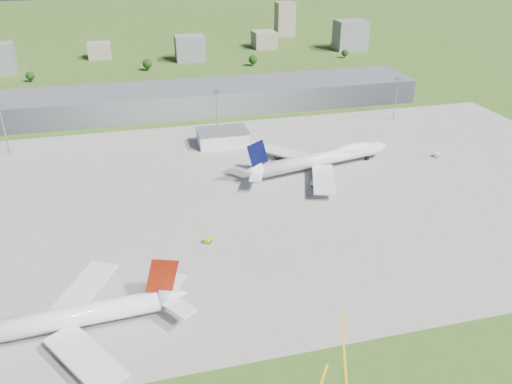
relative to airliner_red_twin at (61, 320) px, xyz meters
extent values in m
plane|color=#38581B|center=(60.69, 181.78, -5.42)|extent=(1400.00, 1400.00, 0.00)
cube|color=gray|center=(70.69, 71.78, -5.38)|extent=(360.00, 190.00, 0.08)
cube|color=slate|center=(60.69, 196.78, 2.08)|extent=(300.00, 42.00, 15.00)
cube|color=silver|center=(70.69, 131.78, -1.42)|extent=(26.00, 16.00, 8.00)
cylinder|color=gray|center=(-39.31, 146.78, 7.08)|extent=(0.70, 0.70, 25.00)
cylinder|color=gray|center=(70.69, 146.78, 7.08)|extent=(0.70, 0.70, 25.00)
cube|color=gray|center=(70.69, 146.78, 19.88)|extent=(3.50, 2.00, 1.20)
cylinder|color=gray|center=(180.69, 146.78, 7.08)|extent=(0.70, 0.70, 25.00)
cube|color=gray|center=(180.69, 146.78, 19.88)|extent=(3.50, 2.00, 1.20)
cylinder|color=silver|center=(-2.82, -0.16, 0.31)|extent=(60.67, 9.65, 6.25)
cone|color=silver|center=(31.50, 1.78, 1.14)|extent=(8.67, 6.71, 6.25)
cube|color=maroon|center=(-4.90, -0.28, -1.63)|extent=(49.61, 5.35, 1.35)
cube|color=silver|center=(6.86, -14.49, -1.57)|extent=(22.69, 27.79, 0.94)
cube|color=silver|center=(5.18, 15.17, -1.57)|extent=(20.57, 28.40, 0.94)
cube|color=maroon|center=(28.90, 1.63, 8.64)|extent=(10.39, 1.11, 12.59)
cylinder|color=#38383D|center=(4.10, -10.72, -3.55)|extent=(5.91, 3.65, 3.33)
cylinder|color=#38383D|center=(2.87, 11.12, -3.55)|extent=(5.91, 3.65, 3.33)
cube|color=black|center=(3.68, -4.49, -4.12)|extent=(1.73, 1.34, 2.60)
cube|color=black|center=(3.15, 4.87, -4.12)|extent=(1.73, 1.34, 2.60)
cylinder|color=silver|center=(111.56, 88.24, 0.46)|extent=(66.29, 19.74, 6.63)
cone|color=silver|center=(146.66, 95.40, 0.46)|extent=(6.56, 7.56, 6.63)
cone|color=silver|center=(74.89, 80.77, 1.32)|extent=(9.71, 8.21, 6.63)
cube|color=navy|center=(113.65, 88.67, -1.60)|extent=(53.81, 13.52, 1.39)
ellipsoid|color=silver|center=(128.45, 91.69, 2.45)|extent=(22.11, 10.73, 5.97)
cube|color=silver|center=(98.91, 102.23, -1.47)|extent=(26.98, 28.72, 0.96)
cube|color=silver|center=(105.40, 70.42, -1.47)|extent=(18.58, 31.35, 0.96)
cube|color=black|center=(77.51, 81.30, 9.12)|extent=(10.54, 2.65, 12.92)
cylinder|color=#38383D|center=(104.19, 96.56, -3.50)|extent=(6.45, 4.53, 3.42)
cylinder|color=#38383D|center=(96.01, 105.81, -3.50)|extent=(6.45, 4.53, 3.42)
cylinder|color=#38383D|center=(108.04, 77.70, -3.50)|extent=(6.45, 4.53, 3.42)
cylinder|color=#38383D|center=(104.12, 65.99, -3.50)|extent=(6.45, 4.53, 3.42)
cube|color=black|center=(104.31, 91.68, -4.08)|extent=(1.93, 1.60, 2.67)
cube|color=black|center=(106.23, 82.25, -4.08)|extent=(1.93, 1.60, 2.67)
cube|color=black|center=(137.75, 93.58, -4.08)|extent=(1.93, 1.60, 2.67)
cube|color=yellow|center=(47.56, 37.69, -4.27)|extent=(3.79, 4.15, 1.45)
cube|color=black|center=(47.56, 37.69, -4.99)|extent=(3.56, 3.77, 0.70)
cube|color=silver|center=(101.76, 70.25, -3.90)|extent=(3.62, 5.38, 2.18)
cube|color=black|center=(101.76, 70.25, -4.99)|extent=(3.49, 4.71, 0.70)
cube|color=silver|center=(174.60, 88.67, -4.10)|extent=(4.32, 3.97, 1.79)
cube|color=black|center=(174.60, 88.67, -4.99)|extent=(3.91, 3.67, 0.70)
cube|color=gray|center=(0.69, 371.78, 1.58)|extent=(20.00, 18.00, 14.00)
cube|color=slate|center=(80.69, 341.78, 5.58)|extent=(26.00, 20.00, 22.00)
cube|color=gray|center=(160.69, 381.78, 2.58)|extent=(22.00, 24.00, 16.00)
cube|color=slate|center=(240.69, 351.78, 8.58)|extent=(30.00, 22.00, 28.00)
cube|color=gray|center=(200.69, 441.78, 12.58)|extent=(20.00, 18.00, 36.00)
cylinder|color=#382314|center=(-49.31, 296.78, -3.92)|extent=(0.70, 0.70, 3.00)
sphere|color=black|center=(-49.31, 296.78, -0.55)|extent=(6.75, 6.75, 6.75)
cylinder|color=#382314|center=(40.69, 311.78, -3.62)|extent=(0.70, 0.70, 3.60)
sphere|color=black|center=(40.69, 311.78, 0.43)|extent=(8.10, 8.10, 8.10)
cylinder|color=#382314|center=(130.69, 306.78, -3.72)|extent=(0.70, 0.70, 3.40)
sphere|color=black|center=(130.69, 306.78, 0.10)|extent=(7.65, 7.65, 7.65)
cylinder|color=#382314|center=(220.69, 316.78, -4.02)|extent=(0.70, 0.70, 2.80)
sphere|color=black|center=(220.69, 316.78, -0.87)|extent=(6.30, 6.30, 6.30)
camera|label=1|loc=(26.80, -117.75, 95.83)|focal=35.00mm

